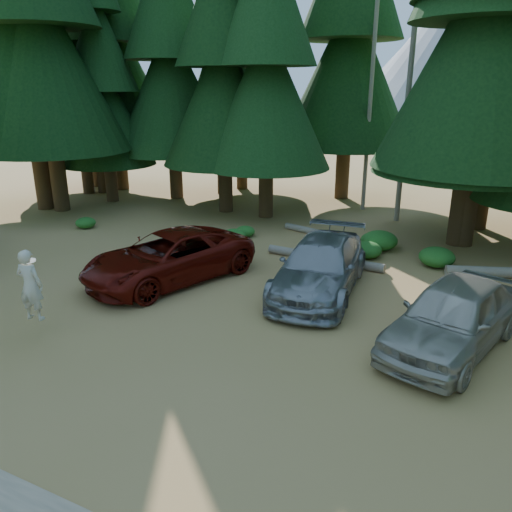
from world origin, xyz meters
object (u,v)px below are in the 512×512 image
object	(u,v)px
silver_minivan_center	(320,267)
red_pickup	(169,257)
frisbee_player	(30,285)
log_left	(324,258)
log_mid	(317,233)
silver_minivan_right	(453,316)

from	to	relation	value
silver_minivan_center	red_pickup	bearing A→B (deg)	-171.20
frisbee_player	log_left	world-z (taller)	frisbee_player
silver_minivan_center	log_mid	size ratio (longest dim) A/B	1.69
silver_minivan_center	frisbee_player	xyz separation A→B (m)	(-5.58, -5.89, 0.57)
silver_minivan_right	frisbee_player	bearing A→B (deg)	-141.70
silver_minivan_right	log_mid	bearing A→B (deg)	144.52
red_pickup	log_mid	xyz separation A→B (m)	(2.68, 6.92, -0.66)
silver_minivan_right	log_left	world-z (taller)	silver_minivan_right
red_pickup	log_mid	size ratio (longest dim) A/B	1.74
silver_minivan_center	log_mid	bearing A→B (deg)	103.67
silver_minivan_right	log_left	xyz separation A→B (m)	(-4.73, 4.56, -0.70)
silver_minivan_right	frisbee_player	world-z (taller)	frisbee_player
frisbee_player	log_left	xyz separation A→B (m)	(4.87, 8.47, -1.23)
log_left	silver_minivan_right	bearing A→B (deg)	-39.91
red_pickup	silver_minivan_right	distance (m)	8.77
silver_minivan_center	frisbee_player	size ratio (longest dim) A/B	3.01
red_pickup	silver_minivan_right	xyz separation A→B (m)	(8.74, -0.72, 0.06)
silver_minivan_center	silver_minivan_right	distance (m)	4.48
silver_minivan_right	frisbee_player	size ratio (longest dim) A/B	2.70
log_left	log_mid	size ratio (longest dim) A/B	1.34
red_pickup	silver_minivan_center	distance (m)	4.88
frisbee_player	log_mid	xyz separation A→B (m)	(3.54, 11.56, -1.25)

